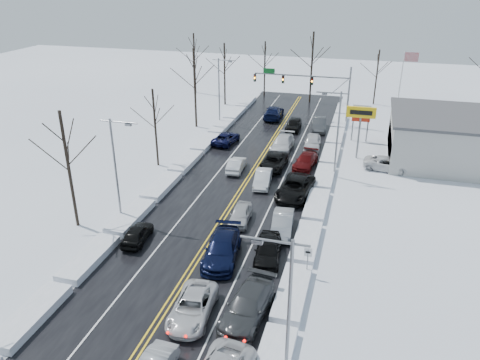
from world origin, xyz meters
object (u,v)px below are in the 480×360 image
(tires_plus_sign, at_px, (361,116))
(flagpole, at_px, (402,83))
(oncoming_car_0, at_px, (236,170))
(traffic_signal_mast, at_px, (312,84))

(tires_plus_sign, xyz_separation_m, flagpole, (4.67, 14.01, 0.93))
(oncoming_car_0, bearing_deg, flagpole, -131.70)
(traffic_signal_mast, height_order, flagpole, flagpole)
(traffic_signal_mast, bearing_deg, flagpole, 9.73)
(traffic_signal_mast, xyz_separation_m, oncoming_car_0, (-5.18, -19.17, -5.48))
(tires_plus_sign, relative_size, oncoming_car_0, 1.43)
(tires_plus_sign, bearing_deg, flagpole, 71.56)
(flagpole, bearing_deg, traffic_signal_mast, -170.27)
(traffic_signal_mast, relative_size, oncoming_car_0, 3.17)
(traffic_signal_mast, xyz_separation_m, flagpole, (11.72, 2.01, 0.45))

